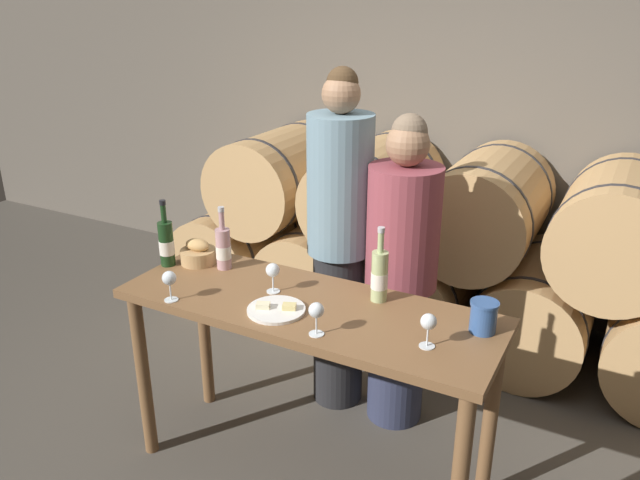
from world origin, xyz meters
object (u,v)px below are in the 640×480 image
object	(u,v)px
person_right	(401,276)
wine_glass_center	(316,312)
person_left	(339,244)
bread_basket	(198,254)
wine_bottle_white	(379,275)
wine_bottle_rose	(223,248)
cheese_plate	(276,309)
wine_bottle_red	(166,243)
wine_glass_right	(428,323)
wine_glass_left	(273,271)
tasting_table	(307,332)
blue_crock	(484,315)
wine_glass_far_left	(169,279)

from	to	relation	value
person_right	wine_glass_center	distance (m)	0.84
person_left	bread_basket	bearing A→B (deg)	-137.44
wine_bottle_white	wine_glass_center	world-z (taller)	wine_bottle_white
wine_bottle_white	wine_bottle_rose	world-z (taller)	wine_bottle_white
wine_bottle_white	cheese_plate	size ratio (longest dim) A/B	1.37
wine_bottle_red	wine_bottle_rose	bearing A→B (deg)	20.55
wine_bottle_white	wine_bottle_rose	xyz separation A→B (m)	(-0.79, -0.04, -0.01)
person_right	bread_basket	distance (m)	1.00
bread_basket	wine_glass_right	distance (m)	1.26
wine_bottle_rose	bread_basket	size ratio (longest dim) A/B	1.79
wine_glass_left	wine_glass_right	world-z (taller)	same
tasting_table	wine_bottle_red	bearing A→B (deg)	177.33
bread_basket	wine_glass_right	size ratio (longest dim) A/B	1.26
blue_crock	bread_basket	bearing A→B (deg)	179.73
blue_crock	wine_glass_far_left	xyz separation A→B (m)	(-1.25, -0.37, 0.03)
wine_glass_center	wine_glass_right	world-z (taller)	same
wine_bottle_red	tasting_table	bearing A→B (deg)	-2.67
wine_bottle_white	wine_glass_right	distance (m)	0.41
wine_glass_left	wine_glass_right	xyz separation A→B (m)	(0.75, -0.12, 0.00)
tasting_table	cheese_plate	size ratio (longest dim) A/B	6.80
wine_glass_left	wine_bottle_white	bearing A→B (deg)	18.48
person_right	wine_bottle_red	world-z (taller)	person_right
person_right	wine_bottle_red	size ratio (longest dim) A/B	4.95
tasting_table	wine_glass_right	bearing A→B (deg)	-9.11
wine_bottle_red	wine_glass_right	xyz separation A→B (m)	(1.36, -0.13, -0.01)
wine_glass_right	wine_bottle_white	bearing A→B (deg)	139.34
wine_bottle_white	blue_crock	distance (m)	0.47
tasting_table	blue_crock	distance (m)	0.76
person_right	person_left	bearing A→B (deg)	-179.98
person_left	person_right	size ratio (longest dim) A/B	1.12
wine_bottle_red	wine_glass_far_left	xyz separation A→B (m)	(0.26, -0.29, -0.01)
wine_glass_center	wine_glass_right	distance (m)	0.42
wine_bottle_rose	tasting_table	bearing A→B (deg)	-14.33
person_left	wine_bottle_white	bearing A→B (deg)	-46.98
wine_bottle_red	cheese_plate	bearing A→B (deg)	-12.48
wine_glass_far_left	wine_glass_right	xyz separation A→B (m)	(1.09, 0.16, 0.00)
wine_glass_left	tasting_table	bearing A→B (deg)	-8.43
bread_basket	cheese_plate	distance (m)	0.65
person_left	wine_bottle_rose	world-z (taller)	person_left
person_left	wine_bottle_red	distance (m)	0.87
wine_bottle_red	wine_bottle_white	xyz separation A→B (m)	(1.05, 0.14, 0.00)
wine_bottle_white	wine_glass_far_left	size ratio (longest dim) A/B	2.45
wine_glass_left	cheese_plate	bearing A→B (deg)	-54.01
person_right	wine_glass_left	distance (m)	0.72
wine_glass_center	blue_crock	bearing A→B (deg)	30.32
cheese_plate	wine_glass_right	distance (m)	0.65
person_left	person_right	world-z (taller)	person_left
person_right	blue_crock	xyz separation A→B (m)	(0.52, -0.49, 0.15)
cheese_plate	wine_glass_center	size ratio (longest dim) A/B	1.79
bread_basket	wine_glass_right	xyz separation A→B (m)	(1.24, -0.22, 0.05)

